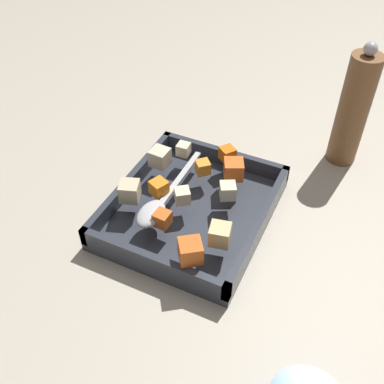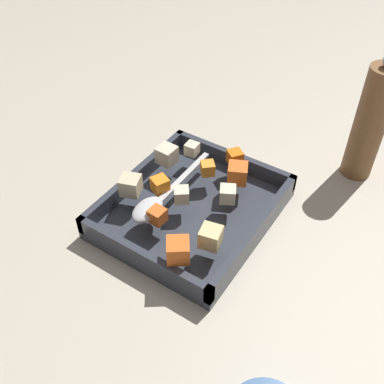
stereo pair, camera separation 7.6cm
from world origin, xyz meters
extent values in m
plane|color=#BCB29E|center=(0.00, 0.00, 0.00)|extent=(4.00, 4.00, 0.00)
cube|color=#333842|center=(-0.02, 0.01, 0.01)|extent=(0.29, 0.26, 0.01)
cube|color=#333842|center=(-0.02, -0.11, 0.03)|extent=(0.29, 0.01, 0.03)
cube|color=#333842|center=(-0.02, 0.13, 0.03)|extent=(0.29, 0.01, 0.03)
cube|color=#333842|center=(-0.16, 0.01, 0.03)|extent=(0.01, 0.26, 0.03)
cube|color=#333842|center=(0.12, 0.01, 0.03)|extent=(0.01, 0.26, 0.03)
cube|color=orange|center=(-0.13, 0.03, 0.06)|extent=(0.03, 0.03, 0.02)
cube|color=orange|center=(0.00, -0.04, 0.06)|extent=(0.03, 0.03, 0.03)
cube|color=orange|center=(-0.09, 0.05, 0.06)|extent=(0.04, 0.04, 0.03)
cube|color=orange|center=(-0.08, 0.00, 0.06)|extent=(0.03, 0.03, 0.02)
cube|color=orange|center=(0.10, 0.06, 0.06)|extent=(0.05, 0.05, 0.03)
cube|color=orange|center=(0.06, -0.01, 0.06)|extent=(0.03, 0.03, 0.02)
cube|color=beige|center=(0.00, 0.00, 0.06)|extent=(0.03, 0.03, 0.02)
cube|color=beige|center=(0.03, -0.08, 0.06)|extent=(0.04, 0.04, 0.03)
cube|color=#E0CC89|center=(0.05, 0.09, 0.06)|extent=(0.04, 0.04, 0.03)
cube|color=beige|center=(-0.04, 0.06, 0.06)|extent=(0.04, 0.04, 0.03)
cube|color=beige|center=(-0.11, -0.05, 0.06)|extent=(0.02, 0.02, 0.02)
cube|color=beige|center=(-0.07, -0.08, 0.06)|extent=(0.03, 0.03, 0.03)
ellipsoid|color=silver|center=(0.06, -0.03, 0.06)|extent=(0.06, 0.04, 0.02)
cube|color=silver|center=(-0.05, -0.03, 0.05)|extent=(0.15, 0.01, 0.01)
cylinder|color=brown|center=(-0.29, 0.21, 0.11)|extent=(0.06, 0.06, 0.22)
camera|label=1|loc=(0.48, 0.25, 0.58)|focal=42.63mm
camera|label=2|loc=(0.45, 0.31, 0.58)|focal=42.63mm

